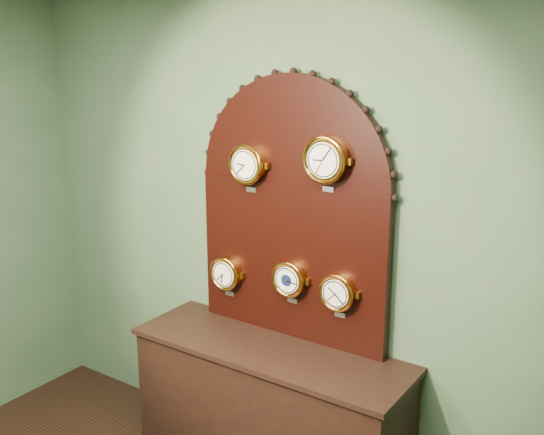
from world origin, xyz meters
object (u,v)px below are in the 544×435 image
Objects in this scene: shop_counter at (270,415)px; barometer at (290,279)px; roman_clock at (248,164)px; arabic_clock at (326,160)px; tide_clock at (338,292)px; display_board at (292,202)px; hygrometer at (226,273)px.

shop_counter is 0.81m from barometer.
arabic_clock is at bearing -0.06° from roman_clock.
tide_clock is at bearing 0.05° from roman_clock.
arabic_clock is (0.25, -0.07, 0.27)m from display_board.
display_board is at bearing 168.90° from tide_clock.
tide_clock is (0.34, 0.15, 0.79)m from shop_counter.
display_board reaches higher than barometer.
barometer is at bearing -179.97° from tide_clock.
arabic_clock is 1.16× the size of tide_clock.
arabic_clock is at bearing -15.34° from display_board.
display_board is 5.84× the size of barometer.
display_board reaches higher than arabic_clock.
hygrometer is at bearing 160.16° from shop_counter.
shop_counter is 6.13× the size of hygrometer.
shop_counter is at bearing -148.08° from arabic_clock.
roman_clock is 0.93× the size of arabic_clock.
shop_counter is 0.86m from hygrometer.
display_board is 5.03× the size of arabic_clock.
roman_clock is 1.08× the size of hygrometer.
roman_clock is (-0.26, -0.07, 0.19)m from display_board.
hygrometer is 0.77m from tide_clock.
arabic_clock is 0.73m from barometer.
roman_clock reaches higher than hygrometer.
tide_clock is (0.09, 0.00, -0.71)m from arabic_clock.
display_board is (0.00, 0.22, 1.23)m from shop_counter.
arabic_clock reaches higher than barometer.
tide_clock is at bearing 0.03° from barometer.
arabic_clock is 0.72m from tide_clock.
roman_clock is (-0.26, 0.15, 1.42)m from shop_counter.
display_board is at bearing 8.82° from hygrometer.
display_board is at bearing 164.66° from arabic_clock.
barometer is (0.29, 0.00, -0.62)m from roman_clock.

